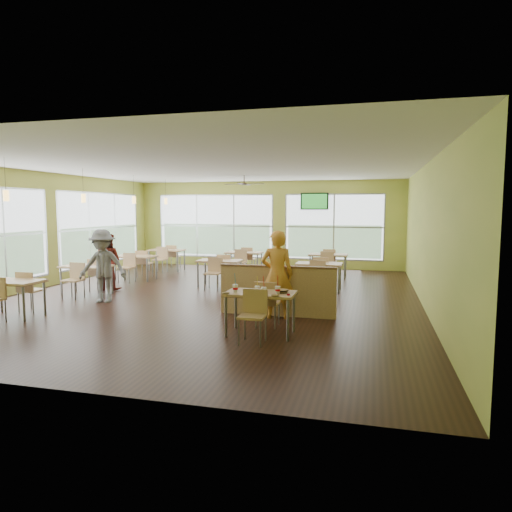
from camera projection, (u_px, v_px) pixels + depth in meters
The scene contains 20 objects.
room at pixel (211, 233), 11.21m from camera, with size 12.00×12.04×3.20m.
window_bays at pixel (167, 231), 14.85m from camera, with size 9.24×10.24×2.38m.
main_table at pixel (260, 299), 7.93m from camera, with size 1.22×1.52×0.87m.
half_wall_divider at pixel (277, 290), 9.34m from camera, with size 2.40×0.14×1.04m.
dining_tables at pixel (197, 263), 13.23m from camera, with size 6.92×8.72×0.87m.
pendant_lights at pixel (110, 199), 12.57m from camera, with size 0.11×7.31×0.86m.
ceiling_fan at pixel (244, 184), 13.96m from camera, with size 1.25×1.25×0.29m.
tv_backwall at pixel (314, 201), 16.36m from camera, with size 1.00×0.07×0.60m.
man_plaid at pixel (277, 275), 9.09m from camera, with size 0.65×0.42×1.77m, color orange.
patron_maroon at pixel (108, 262), 12.28m from camera, with size 0.75×0.58×1.54m, color maroon.
patron_grey at pixel (103, 266), 10.64m from camera, with size 1.11×0.64×1.71m, color slate.
cup_blue at pixel (235, 288), 7.91m from camera, with size 0.10×0.10×0.36m.
cup_yellow at pixel (257, 289), 7.84m from camera, with size 0.09×0.09×0.32m.
cup_red_near at pixel (264, 291), 7.69m from camera, with size 0.10×0.10×0.34m.
cup_red_far at pixel (278, 290), 7.78m from camera, with size 0.09×0.09×0.34m.
food_basket at pixel (282, 291), 7.88m from camera, with size 0.23×0.23×0.05m.
ketchup_cup at pixel (288, 295), 7.64m from camera, with size 0.05×0.05×0.02m, color #B40012.
wrapper_left at pixel (226, 293), 7.76m from camera, with size 0.14×0.13×0.03m, color tan.
wrapper_mid at pixel (259, 290), 7.99m from camera, with size 0.22×0.19×0.05m, color tan.
wrapper_right at pixel (275, 295), 7.55m from camera, with size 0.15×0.13×0.04m, color tan.
Camera 1 is at (3.87, -10.58, 2.20)m, focal length 32.00 mm.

